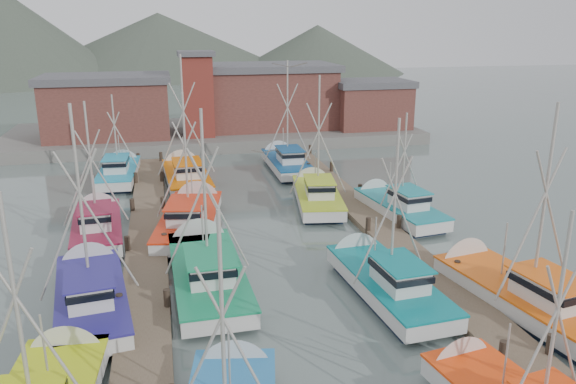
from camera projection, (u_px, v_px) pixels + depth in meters
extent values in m
plane|color=#556662|center=(290.00, 281.00, 28.03)|extent=(260.00, 260.00, 0.00)
cube|color=brown|center=(147.00, 259.00, 30.22)|extent=(2.20, 46.00, 0.40)
cylinder|color=black|center=(121.00, 310.00, 24.33)|extent=(0.30, 0.30, 1.50)
cylinder|color=black|center=(128.00, 249.00, 30.87)|extent=(0.30, 0.30, 1.50)
cylinder|color=black|center=(133.00, 210.00, 37.40)|extent=(0.30, 0.30, 1.50)
cylinder|color=black|center=(136.00, 182.00, 43.94)|extent=(0.30, 0.30, 1.50)
cylinder|color=black|center=(138.00, 161.00, 50.48)|extent=(0.30, 0.30, 1.50)
cylinder|color=black|center=(168.00, 305.00, 24.76)|extent=(0.30, 0.30, 1.50)
cylinder|color=black|center=(165.00, 246.00, 31.29)|extent=(0.30, 0.30, 1.50)
cylinder|color=black|center=(163.00, 208.00, 37.83)|extent=(0.30, 0.30, 1.50)
cylinder|color=black|center=(162.00, 180.00, 44.36)|extent=(0.30, 0.30, 1.50)
cylinder|color=black|center=(161.00, 160.00, 50.90)|extent=(0.30, 0.30, 1.50)
cube|color=brown|center=(390.00, 238.00, 33.19)|extent=(2.20, 46.00, 0.40)
cylinder|color=black|center=(502.00, 359.00, 20.77)|extent=(0.30, 0.30, 1.50)
cylinder|color=black|center=(419.00, 279.00, 27.30)|extent=(0.30, 0.30, 1.50)
cylinder|color=black|center=(368.00, 229.00, 33.84)|extent=(0.30, 0.30, 1.50)
cylinder|color=black|center=(333.00, 196.00, 40.37)|extent=(0.30, 0.30, 1.50)
cylinder|color=black|center=(309.00, 172.00, 46.91)|extent=(0.30, 0.30, 1.50)
cylinder|color=black|center=(290.00, 154.00, 53.44)|extent=(0.30, 0.30, 1.50)
cylinder|color=black|center=(549.00, 352.00, 21.19)|extent=(0.30, 0.30, 1.50)
cylinder|color=black|center=(456.00, 275.00, 27.73)|extent=(0.30, 0.30, 1.50)
cylinder|color=black|center=(399.00, 227.00, 34.26)|extent=(0.30, 0.30, 1.50)
cylinder|color=black|center=(360.00, 194.00, 40.80)|extent=(0.30, 0.30, 1.50)
cylinder|color=black|center=(331.00, 171.00, 47.33)|extent=(0.30, 0.30, 1.50)
cylinder|color=black|center=(310.00, 153.00, 53.87)|extent=(0.30, 0.30, 1.50)
cube|color=slate|center=(215.00, 134.00, 62.40)|extent=(44.00, 16.00, 1.20)
cube|color=brown|center=(108.00, 109.00, 57.23)|extent=(12.00, 8.00, 5.50)
cube|color=#535358|center=(105.00, 79.00, 56.34)|extent=(12.72, 8.48, 0.70)
cube|color=brown|center=(268.00, 99.00, 62.60)|extent=(14.00, 9.00, 6.20)
cube|color=#535358|center=(267.00, 67.00, 61.61)|extent=(14.84, 9.54, 0.70)
cube|color=brown|center=(370.00, 107.00, 62.38)|extent=(8.00, 6.00, 4.50)
cube|color=#535358|center=(371.00, 83.00, 61.63)|extent=(8.48, 6.36, 0.70)
cube|color=maroon|center=(198.00, 97.00, 56.91)|extent=(3.00, 3.00, 8.00)
cube|color=#535358|center=(196.00, 54.00, 55.69)|extent=(3.60, 3.60, 0.50)
cone|color=#444E41|center=(4.00, 80.00, 126.92)|extent=(110.00, 110.00, 42.00)
cone|color=#444E41|center=(161.00, 72.00, 148.35)|extent=(140.00, 140.00, 30.00)
cone|color=#444E41|center=(317.00, 72.00, 147.49)|extent=(90.00, 90.00, 24.00)
cone|color=silver|center=(236.00, 364.00, 20.31)|extent=(2.79, 1.58, 2.63)
cylinder|color=#A39E96|center=(223.00, 330.00, 14.98)|extent=(0.14, 0.14, 6.82)
cylinder|color=#A39E96|center=(204.00, 357.00, 15.19)|extent=(2.41, 0.55, 5.33)
cylinder|color=#A39E96|center=(244.00, 356.00, 15.23)|extent=(2.41, 0.55, 5.33)
cylinder|color=#A39E96|center=(229.00, 365.00, 17.23)|extent=(0.08, 0.08, 2.35)
cone|color=silver|center=(451.00, 360.00, 20.54)|extent=(2.64, 1.49, 2.50)
cylinder|color=#A39E96|center=(556.00, 321.00, 15.75)|extent=(0.13, 0.13, 6.53)
cylinder|color=#A39E96|center=(538.00, 348.00, 15.78)|extent=(2.32, 0.46, 5.11)
cylinder|color=#A39E96|center=(565.00, 341.00, 16.15)|extent=(2.32, 0.46, 5.11)
cylinder|color=#A39E96|center=(506.00, 355.00, 17.76)|extent=(0.07, 0.07, 2.23)
cone|color=silver|center=(71.00, 351.00, 21.12)|extent=(2.81, 1.32, 2.72)
cylinder|color=#A39E96|center=(17.00, 313.00, 15.64)|extent=(0.14, 0.14, 7.06)
cylinder|color=#A39E96|center=(44.00, 337.00, 15.96)|extent=(2.53, 0.30, 5.52)
cylinder|color=#A39E96|center=(45.00, 351.00, 17.97)|extent=(0.08, 0.08, 2.62)
cube|color=black|center=(208.00, 287.00, 27.35)|extent=(3.02, 8.73, 0.70)
cube|color=silver|center=(208.00, 275.00, 27.16)|extent=(3.43, 9.92, 0.80)
cube|color=#138855|center=(208.00, 267.00, 27.05)|extent=(3.53, 10.02, 0.10)
cone|color=silver|center=(198.00, 241.00, 31.78)|extent=(3.10, 1.17, 3.08)
cube|color=silver|center=(210.00, 266.00, 25.79)|extent=(2.06, 3.00, 1.10)
cube|color=black|center=(210.00, 262.00, 25.73)|extent=(2.19, 3.30, 0.28)
cube|color=#138855|center=(209.00, 255.00, 25.62)|extent=(2.32, 3.50, 0.07)
cylinder|color=#A39E96|center=(205.00, 192.00, 25.76)|extent=(0.14, 0.14, 7.68)
cylinder|color=#A39E96|center=(192.00, 212.00, 25.87)|extent=(2.75, 0.17, 6.01)
cylinder|color=#A39E96|center=(219.00, 210.00, 26.16)|extent=(2.75, 0.17, 6.01)
cylinder|color=#A39E96|center=(203.00, 231.00, 28.35)|extent=(0.08, 0.08, 2.75)
cube|color=black|center=(387.00, 297.00, 26.35)|extent=(3.02, 7.71, 0.70)
cube|color=silver|center=(388.00, 284.00, 26.17)|extent=(3.43, 8.76, 0.80)
cube|color=#07777C|center=(389.00, 277.00, 26.06)|extent=(3.52, 8.85, 0.10)
cone|color=silver|center=(352.00, 253.00, 30.13)|extent=(2.75, 1.30, 2.68)
cube|color=silver|center=(400.00, 275.00, 24.95)|extent=(1.92, 2.69, 1.10)
cube|color=black|center=(400.00, 270.00, 24.89)|extent=(2.05, 2.96, 0.28)
cube|color=#07777C|center=(401.00, 262.00, 24.78)|extent=(2.17, 3.14, 0.07)
cylinder|color=#A39E96|center=(395.00, 201.00, 24.82)|extent=(0.13, 0.13, 7.42)
cylinder|color=#A39E96|center=(383.00, 221.00, 24.92)|extent=(2.65, 0.29, 5.80)
cylinder|color=#A39E96|center=(405.00, 219.00, 25.23)|extent=(2.65, 0.29, 5.80)
cylinder|color=#A39E96|center=(375.00, 241.00, 27.12)|extent=(0.07, 0.07, 2.39)
cube|color=black|center=(93.00, 311.00, 25.02)|extent=(3.48, 7.96, 0.70)
cube|color=silver|center=(91.00, 298.00, 24.84)|extent=(3.96, 9.05, 0.80)
cube|color=navy|center=(91.00, 290.00, 24.73)|extent=(4.06, 9.15, 0.10)
cone|color=silver|center=(89.00, 263.00, 28.81)|extent=(2.85, 1.45, 2.73)
cube|color=silver|center=(90.00, 289.00, 23.62)|extent=(2.09, 2.83, 1.10)
cube|color=black|center=(89.00, 284.00, 23.55)|extent=(2.24, 3.11, 0.28)
cube|color=navy|center=(88.00, 276.00, 23.45)|extent=(2.37, 3.30, 0.07)
cylinder|color=#A39E96|center=(81.00, 202.00, 23.37)|extent=(0.15, 0.15, 8.23)
cylinder|color=#A39E96|center=(68.00, 226.00, 23.45)|extent=(2.92, 0.48, 6.43)
cylinder|color=#A39E96|center=(98.00, 222.00, 23.85)|extent=(2.92, 0.48, 6.43)
cylinder|color=#A39E96|center=(87.00, 252.00, 25.79)|extent=(0.09, 0.09, 2.63)
cube|color=black|center=(526.00, 311.00, 25.04)|extent=(4.07, 8.62, 0.70)
cube|color=silver|center=(528.00, 298.00, 24.85)|extent=(4.63, 9.79, 0.80)
cube|color=orange|center=(529.00, 290.00, 24.74)|extent=(4.73, 9.90, 0.10)
cone|color=silver|center=(458.00, 261.00, 29.06)|extent=(3.12, 1.58, 2.97)
cube|color=silver|center=(551.00, 289.00, 23.58)|extent=(2.37, 3.10, 1.10)
cube|color=black|center=(552.00, 284.00, 23.51)|extent=(2.53, 3.40, 0.28)
cube|color=orange|center=(553.00, 276.00, 23.41)|extent=(2.69, 3.61, 0.07)
cylinder|color=#A39E96|center=(545.00, 202.00, 23.37)|extent=(0.16, 0.16, 8.28)
cylinder|color=#A39E96|center=(530.00, 226.00, 23.42)|extent=(2.93, 0.60, 6.47)
cylinder|color=#A39E96|center=(553.00, 222.00, 23.89)|extent=(2.93, 0.60, 6.47)
cylinder|color=#A39E96|center=(504.00, 251.00, 25.89)|extent=(0.09, 0.09, 2.75)
cube|color=black|center=(190.00, 230.00, 34.82)|extent=(4.29, 8.82, 0.70)
cube|color=silver|center=(190.00, 220.00, 34.64)|extent=(4.87, 10.02, 0.80)
cube|color=red|center=(189.00, 215.00, 34.53)|extent=(4.98, 10.14, 0.10)
cone|color=silver|center=(199.00, 199.00, 39.28)|extent=(3.16, 1.64, 3.00)
cube|color=silver|center=(186.00, 212.00, 33.26)|extent=(2.44, 3.19, 1.10)
cube|color=black|center=(186.00, 208.00, 33.19)|extent=(2.62, 3.50, 0.28)
cube|color=red|center=(186.00, 202.00, 33.09)|extent=(2.78, 3.71, 0.07)
cylinder|color=#A39E96|center=(186.00, 156.00, 33.26)|extent=(0.16, 0.16, 7.47)
cylinder|color=#A39E96|center=(176.00, 170.00, 33.49)|extent=(2.65, 0.60, 5.84)
cylinder|color=#A39E96|center=(197.00, 170.00, 33.53)|extent=(2.65, 0.60, 5.84)
cylinder|color=#A39E96|center=(192.00, 188.00, 35.83)|extent=(0.09, 0.09, 2.68)
cube|color=black|center=(317.00, 205.00, 39.57)|extent=(3.63, 7.86, 0.70)
cube|color=silver|center=(317.00, 197.00, 39.38)|extent=(4.12, 8.94, 0.80)
cube|color=#ABC523|center=(317.00, 191.00, 39.27)|extent=(4.22, 9.03, 0.10)
cone|color=silver|center=(311.00, 182.00, 43.53)|extent=(2.83, 1.51, 2.69)
cube|color=silver|center=(319.00, 188.00, 38.12)|extent=(2.12, 2.82, 1.10)
cube|color=black|center=(319.00, 185.00, 38.05)|extent=(2.27, 3.09, 0.28)
cube|color=#ABC523|center=(319.00, 179.00, 37.95)|extent=(2.41, 3.28, 0.07)
cylinder|color=#A39E96|center=(319.00, 135.00, 37.94)|extent=(0.14, 0.14, 8.02)
cylinder|color=#A39E96|center=(310.00, 149.00, 38.18)|extent=(2.83, 0.54, 6.27)
cylinder|color=#A39E96|center=(326.00, 149.00, 38.25)|extent=(2.83, 0.54, 6.27)
cylinder|color=#A39E96|center=(315.00, 169.00, 40.40)|extent=(0.08, 0.08, 2.40)
cube|color=black|center=(98.00, 237.00, 33.67)|extent=(2.94, 7.43, 0.70)
cube|color=silver|center=(97.00, 227.00, 33.48)|extent=(3.34, 8.44, 0.80)
cube|color=maroon|center=(97.00, 221.00, 33.37)|extent=(3.43, 8.53, 0.10)
cone|color=silver|center=(98.00, 209.00, 37.29)|extent=(2.66, 1.31, 2.57)
cube|color=silver|center=(95.00, 217.00, 32.30)|extent=(1.86, 2.60, 1.10)
cube|color=black|center=(95.00, 214.00, 32.23)|extent=(1.99, 2.86, 0.28)
cube|color=maroon|center=(94.00, 208.00, 32.13)|extent=(2.11, 3.03, 0.07)
cylinder|color=#A39E96|center=(90.00, 163.00, 32.18)|extent=(0.13, 0.13, 7.13)
cylinder|color=#A39E96|center=(82.00, 178.00, 32.26)|extent=(2.55, 0.30, 5.57)
cylinder|color=#A39E96|center=(102.00, 177.00, 32.59)|extent=(2.55, 0.30, 5.57)
cylinder|color=#A39E96|center=(95.00, 195.00, 34.37)|extent=(0.08, 0.08, 2.48)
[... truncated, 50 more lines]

